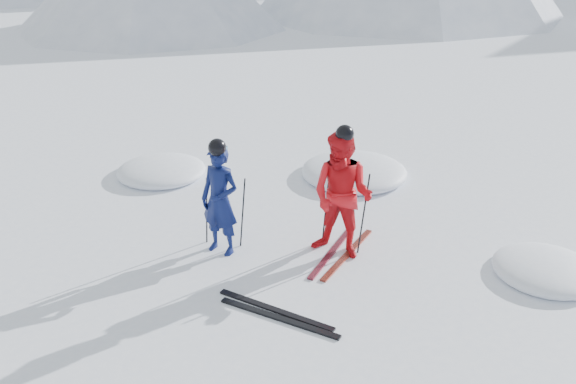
% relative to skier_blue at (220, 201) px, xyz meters
% --- Properties ---
extents(ground, '(160.00, 160.00, 0.00)m').
position_rel_skier_blue_xyz_m(ground, '(2.96, -0.42, -0.85)').
color(ground, white).
rests_on(ground, ground).
extents(skier_blue, '(0.69, 0.52, 1.70)m').
position_rel_skier_blue_xyz_m(skier_blue, '(0.00, 0.00, 0.00)').
color(skier_blue, '#0C1549').
rests_on(skier_blue, ground).
extents(skier_red, '(1.04, 0.87, 1.93)m').
position_rel_skier_blue_xyz_m(skier_red, '(1.73, 0.47, 0.12)').
color(skier_red, red).
rests_on(skier_red, ground).
extents(pole_blue_left, '(0.11, 0.08, 1.13)m').
position_rel_skier_blue_xyz_m(pole_blue_left, '(-0.30, 0.15, -0.28)').
color(pole_blue_left, black).
rests_on(pole_blue_left, ground).
extents(pole_blue_right, '(0.11, 0.07, 1.13)m').
position_rel_skier_blue_xyz_m(pole_blue_right, '(0.25, 0.25, -0.28)').
color(pole_blue_right, black).
rests_on(pole_blue_right, ground).
extents(pole_red_left, '(0.13, 0.10, 1.28)m').
position_rel_skier_blue_xyz_m(pole_red_left, '(1.43, 0.72, -0.21)').
color(pole_red_left, black).
rests_on(pole_red_left, ground).
extents(pole_red_right, '(0.13, 0.09, 1.28)m').
position_rel_skier_blue_xyz_m(pole_red_right, '(2.03, 0.62, -0.21)').
color(pole_red_right, black).
rests_on(pole_red_right, ground).
extents(ski_worn_left, '(0.30, 1.70, 0.03)m').
position_rel_skier_blue_xyz_m(ski_worn_left, '(1.61, 0.47, -0.83)').
color(ski_worn_left, black).
rests_on(ski_worn_left, ground).
extents(ski_worn_right, '(0.42, 1.69, 0.03)m').
position_rel_skier_blue_xyz_m(ski_worn_right, '(1.85, 0.47, -0.83)').
color(ski_worn_right, black).
rests_on(ski_worn_right, ground).
extents(ski_loose_a, '(1.68, 0.44, 0.03)m').
position_rel_skier_blue_xyz_m(ski_loose_a, '(1.28, -1.21, -0.83)').
color(ski_loose_a, black).
rests_on(ski_loose_a, ground).
extents(ski_loose_b, '(1.69, 0.39, 0.03)m').
position_rel_skier_blue_xyz_m(ski_loose_b, '(1.38, -1.36, -0.83)').
color(ski_loose_b, black).
rests_on(ski_loose_b, ground).
extents(snow_lumps, '(9.86, 5.58, 0.45)m').
position_rel_skier_blue_xyz_m(snow_lumps, '(1.17, 2.43, -0.85)').
color(snow_lumps, white).
rests_on(snow_lumps, ground).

